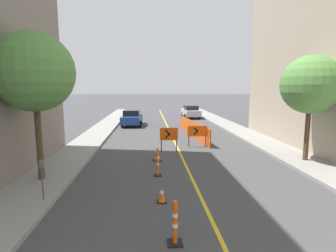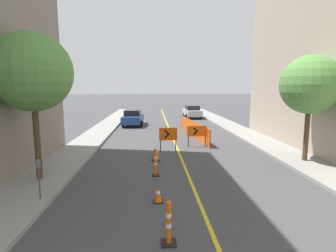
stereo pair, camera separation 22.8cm
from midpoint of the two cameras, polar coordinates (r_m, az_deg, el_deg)
The scene contains 15 objects.
lane_stripe at distance 22.49m, azimuth 0.85°, elevation -1.35°, with size 0.12×45.40×0.01m.
sidewalk_left at distance 22.84m, azimuth -14.43°, elevation -1.27°, with size 2.19×45.40×0.16m.
sidewalk_right at distance 23.70m, azimuth 15.56°, elevation -0.97°, with size 2.19×45.40×0.16m.
traffic_cone_second at distance 9.07m, azimuth -1.45°, elevation -14.71°, with size 0.33×0.33×0.52m.
traffic_cone_third at distance 13.87m, azimuth -2.18°, elevation -6.05°, with size 0.46×0.46×0.72m.
delineator_post_front at distance 6.83m, azimuth 1.17°, elevation -20.81°, with size 0.38×0.38×1.13m.
delineator_post_rear at distance 11.48m, azimuth -2.17°, elevation -8.26°, with size 0.32×0.32×1.21m.
arrow_barricade_primary at distance 15.62m, azimuth 0.46°, elevation -1.95°, with size 1.08×0.13×1.44m.
arrow_barricade_secondary at distance 16.96m, azimuth 6.70°, elevation -1.28°, with size 1.30×0.12×1.37m.
safety_mesh_fence at distance 20.87m, azimuth 5.75°, elevation -0.52°, with size 0.85×8.99×1.18m.
parked_car_curb_near at distance 26.60m, azimuth -7.39°, elevation 1.83°, with size 2.02×4.39×1.59m.
parked_car_curb_mid at distance 33.13m, azimuth 5.46°, elevation 3.15°, with size 1.98×4.37×1.59m.
parking_meter_near_curb at distance 9.61m, azimuth -25.76°, elevation -8.81°, with size 0.12×0.11×1.35m.
street_tree_left_near at distance 11.45m, azimuth -26.95°, elevation 10.36°, with size 3.05×3.05×5.77m.
street_tree_right_near at distance 14.69m, azimuth 28.95°, elevation 7.83°, with size 2.87×2.87×5.23m.
Camera 2 is at (-1.55, 0.59, 3.82)m, focal length 28.00 mm.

